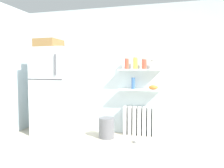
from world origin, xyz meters
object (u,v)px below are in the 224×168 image
storage_jar_0 (127,63)px  shelf_bowl (153,87)px  storage_jar_2 (144,64)px  trash_bin (106,128)px  storage_jar_3 (153,65)px  pet_food_bowl (138,141)px  vase (133,83)px  radiator (140,121)px  storage_jar_1 (135,63)px  refrigerator (54,89)px

storage_jar_0 → shelf_bowl: 0.70m
storage_jar_2 → trash_bin: size_ratio=0.52×
storage_jar_3 → trash_bin: size_ratio=0.45×
pet_food_bowl → storage_jar_0: bearing=126.1°
vase → trash_bin: 1.02m
radiator → vase: bearing=-166.8°
shelf_bowl → pet_food_bowl: shelf_bowl is taller
storage_jar_2 → vase: size_ratio=0.91×
vase → shelf_bowl: vase is taller
storage_jar_1 → vase: 0.40m
storage_jar_3 → trash_bin: 1.52m
storage_jar_2 → storage_jar_0: bearing=-180.0°
trash_bin → refrigerator: bearing=177.6°
radiator → refrigerator: bearing=-171.0°
refrigerator → storage_jar_3: size_ratio=11.10×
trash_bin → storage_jar_3: bearing=18.8°
refrigerator → storage_jar_2: bearing=7.6°
radiator → storage_jar_3: bearing=-6.6°
refrigerator → pet_food_bowl: refrigerator is taller
storage_jar_1 → storage_jar_3: storage_jar_1 is taller
shelf_bowl → storage_jar_2: bearing=180.0°
trash_bin → storage_jar_1: bearing=29.8°
radiator → storage_jar_2: storage_jar_2 is taller
radiator → storage_jar_0: size_ratio=2.94×
storage_jar_3 → trash_bin: storage_jar_3 is taller
radiator → pet_food_bowl: 0.52m
refrigerator → radiator: refrigerator is taller
pet_food_bowl → storage_jar_3: bearing=62.6°
radiator → pet_food_bowl: radiator is taller
storage_jar_3 → storage_jar_0: bearing=-180.0°
refrigerator → trash_bin: bearing=-2.4°
storage_jar_1 → radiator: bearing=19.0°
storage_jar_3 → pet_food_bowl: 1.47m
storage_jar_1 → shelf_bowl: bearing=0.0°
storage_jar_1 → trash_bin: 1.39m
refrigerator → vase: size_ratio=8.61×
refrigerator → storage_jar_1: bearing=8.4°
radiator → vase: size_ratio=2.91×
radiator → pet_food_bowl: bearing=-84.4°
refrigerator → vase: 1.64m
vase → refrigerator: bearing=-171.4°
storage_jar_2 → storage_jar_3: (0.17, 0.00, -0.02)m
refrigerator → shelf_bowl: 2.02m
storage_jar_3 → pet_food_bowl: storage_jar_3 is taller
storage_jar_0 → storage_jar_1: 0.17m
refrigerator → trash_bin: size_ratio=4.94×
storage_jar_0 → pet_food_bowl: (0.31, -0.42, -1.42)m
storage_jar_2 → trash_bin: (-0.68, -0.29, -1.24)m
storage_jar_3 → vase: 0.54m
vase → trash_bin: (-0.47, -0.29, -0.86)m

